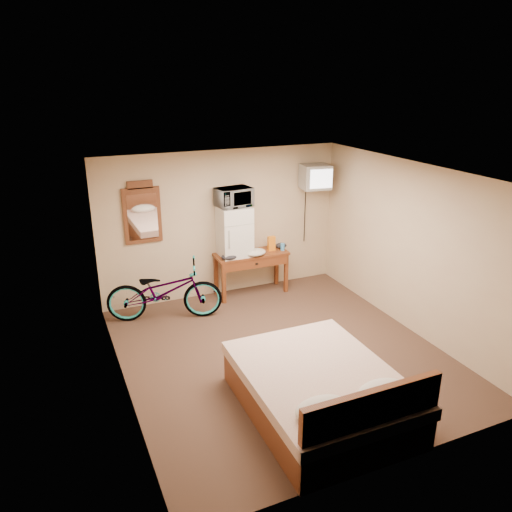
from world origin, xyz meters
The scene contains 13 objects.
room centered at (0.00, 0.00, 1.25)m, with size 4.60×4.64×2.50m.
desk centered at (0.42, 2.00, 0.62)m, with size 1.28×0.52×0.75m.
mini_fridge centered at (0.13, 2.07, 1.17)m, with size 0.52×0.51×0.85m.
microwave centered at (0.13, 2.07, 1.75)m, with size 0.56×0.38×0.31m, color silver.
snack_bag centered at (0.80, 2.02, 0.88)m, with size 0.13×0.07×0.26m, color orange.
blue_cup centered at (0.98, 1.95, 0.81)m, with size 0.07×0.07×0.13m, color #3D8CD1.
cloth_cream centered at (0.43, 1.89, 0.81)m, with size 0.38×0.30×0.12m, color beige.
cloth_dark_a centered at (-0.04, 1.89, 0.80)m, with size 0.28×0.21×0.10m, color black.
cloth_dark_b centered at (1.01, 2.07, 0.80)m, with size 0.20×0.17×0.09m, color black.
crt_television centered at (1.62, 2.02, 1.98)m, with size 0.53×0.61×0.42m.
wall_mirror centered at (-1.34, 2.27, 1.59)m, with size 0.59×0.04×1.00m.
bicycle centered at (-1.20, 1.69, 0.47)m, with size 0.62×1.78×0.94m, color black.
bed centered at (-0.17, -1.37, 0.29)m, with size 1.61×2.12×0.90m.
Camera 1 is at (-2.74, -5.39, 3.64)m, focal length 35.00 mm.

